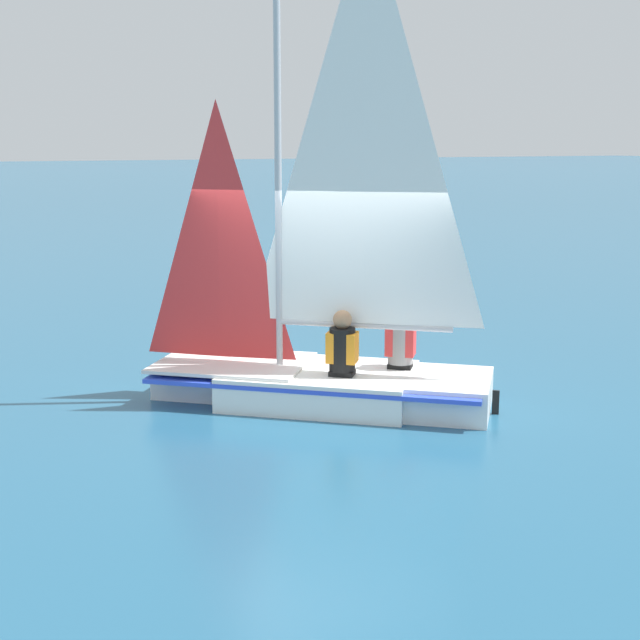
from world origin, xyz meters
TOP-DOWN VIEW (x-y plane):
  - ground_plane at (0.00, 0.00)m, footprint 260.00×260.00m
  - sailboat_main at (-0.02, -0.03)m, footprint 3.61×3.94m
  - sailor_helm at (-0.34, -0.12)m, footprint 0.42×0.43m
  - sailor_crew at (-0.33, -0.90)m, footprint 0.42×0.43m

SIDE VIEW (x-z plane):
  - ground_plane at x=0.00m, z-range 0.00..0.00m
  - sailor_helm at x=-0.34m, z-range 0.04..1.20m
  - sailor_crew at x=-0.33m, z-range 0.04..1.20m
  - sailboat_main at x=-0.02m, z-range -2.03..3.65m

